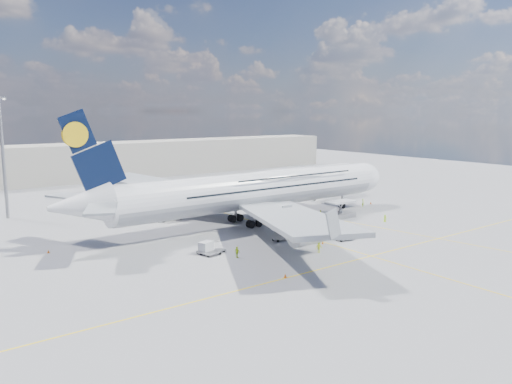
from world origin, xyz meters
TOP-DOWN VIEW (x-y plane):
  - ground at (0.00, 0.00)m, footprint 300.00×300.00m
  - taxi_line_main at (0.00, 0.00)m, footprint 0.25×220.00m
  - taxi_line_cross at (0.00, -20.00)m, footprint 120.00×0.25m
  - taxi_line_diag at (14.00, 10.00)m, footprint 14.16×99.06m
  - airliner at (0.26, 10.00)m, footprint 77.26×79.15m
  - jet_bridge at (29.81, 20.94)m, footprint 18.80×12.10m
  - cargo_loader at (16.82, 2.89)m, footprint 8.53×3.20m
  - light_mast at (-40.00, 45.00)m, footprint 3.00×0.70m
  - terminal at (0.00, 95.00)m, footprint 180.00×16.00m
  - tree_line at (40.00, 140.00)m, footprint 160.00×6.00m
  - dolly_row_a at (-19.96, -3.11)m, footprint 3.39×2.55m
  - dolly_row_b at (-18.61, -3.78)m, footprint 3.12×1.74m
  - dolly_row_c at (-5.13, -4.19)m, footprint 3.64×2.61m
  - dolly_back at (-19.72, -4.68)m, footprint 2.96×1.93m
  - dolly_nose_far at (3.71, -10.64)m, footprint 3.19×2.18m
  - dolly_nose_near at (4.73, -10.43)m, footprint 2.96×1.69m
  - baggage_tug at (-1.89, -2.63)m, footprint 2.62×1.69m
  - catering_truck_inner at (-13.41, 22.71)m, footprint 6.42×2.81m
  - catering_truck_outer at (-10.36, 36.63)m, footprint 5.99×2.75m
  - service_van at (4.72, -9.49)m, footprint 2.53×5.05m
  - crew_nose at (30.35, 8.27)m, footprint 0.79×0.82m
  - crew_loader at (13.50, 5.23)m, footprint 1.01×0.92m
  - crew_wing at (-17.37, -8.12)m, footprint 0.69×1.14m
  - crew_van at (21.43, -5.46)m, footprint 0.65×0.84m
  - crew_tug at (-5.21, -13.69)m, footprint 1.36×1.00m
  - cone_nose at (34.64, 9.52)m, footprint 0.48×0.48m
  - cone_wing_left_inner at (-9.24, 23.72)m, footprint 0.38×0.38m
  - cone_wing_left_outer at (-17.85, 37.11)m, footprint 0.39×0.39m
  - cone_wing_right_inner at (-0.94, -10.21)m, footprint 0.40×0.40m
  - cone_wing_right_outer at (-17.50, -19.89)m, footprint 0.47×0.47m
  - cone_tail at (-40.21, 12.17)m, footprint 0.42×0.42m

SIDE VIEW (x-z plane):
  - ground at x=0.00m, z-range 0.00..0.00m
  - taxi_line_main at x=0.00m, z-range 0.00..0.01m
  - taxi_line_cross at x=0.00m, z-range 0.00..0.01m
  - taxi_line_diag at x=14.00m, z-range 0.00..0.01m
  - cone_wing_left_inner at x=-9.24m, z-range -0.01..0.47m
  - cone_wing_left_outer at x=-17.85m, z-range -0.01..0.49m
  - cone_wing_right_inner at x=-0.94m, z-range -0.01..0.50m
  - cone_tail at x=-40.21m, z-range -0.01..0.52m
  - cone_wing_right_outer at x=-17.50m, z-range -0.01..0.58m
  - cone_nose at x=34.64m, z-range -0.01..0.60m
  - dolly_back at x=-19.72m, z-range 0.11..0.51m
  - dolly_nose_near at x=4.73m, z-range 0.12..0.54m
  - dolly_nose_far at x=3.71m, z-range 0.12..0.54m
  - dolly_row_b at x=-18.61m, z-range 0.12..0.57m
  - dolly_row_c at x=-5.13m, z-range 0.13..0.61m
  - baggage_tug at x=-1.89m, z-range -0.09..1.42m
  - service_van at x=4.72m, z-range 0.00..1.37m
  - crew_van at x=21.43m, z-range 0.00..1.53m
  - crew_loader at x=13.50m, z-range 0.00..1.69m
  - crew_wing at x=-17.37m, z-range 0.00..1.81m
  - crew_nose at x=30.35m, z-range 0.00..1.89m
  - crew_tug at x=-5.21m, z-range 0.00..1.89m
  - dolly_row_a at x=-19.96m, z-range 0.07..1.98m
  - cargo_loader at x=16.82m, z-range -0.59..3.09m
  - catering_truck_outer at x=-10.36m, z-range -0.12..3.35m
  - catering_truck_inner at x=-13.41m, z-range -0.11..3.64m
  - tree_line at x=40.00m, z-range 0.00..8.00m
  - terminal at x=0.00m, z-range 0.00..12.00m
  - jet_bridge at x=29.81m, z-range 2.60..11.10m
  - airliner at x=0.26m, z-range -4.98..18.72m
  - light_mast at x=-40.00m, z-range 0.46..25.96m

